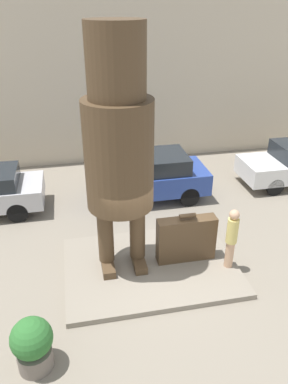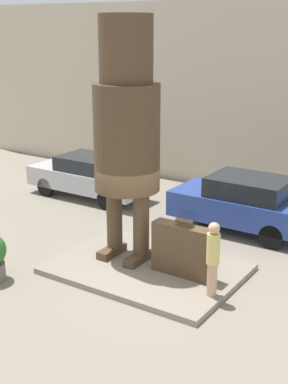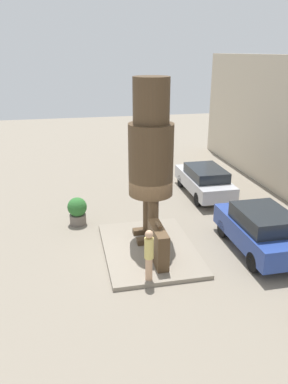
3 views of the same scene
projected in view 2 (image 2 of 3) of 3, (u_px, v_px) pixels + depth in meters
name	position (u px, v px, depth m)	size (l,w,h in m)	color
ground_plane	(147.00, 271.00, 13.22)	(60.00, 60.00, 0.00)	gray
pedestal	(147.00, 269.00, 13.20)	(4.50, 3.26, 0.14)	gray
building_backdrop	(272.00, 100.00, 18.53)	(28.00, 0.60, 6.71)	beige
statue_figure	(127.00, 122.00, 12.69)	(1.61, 1.61, 5.94)	#4C3823
giant_suitcase	(184.00, 250.00, 12.54)	(1.56, 0.39, 1.40)	#4C3823
tourist	(213.00, 256.00, 11.48)	(0.29, 0.29, 1.70)	tan
parked_car_silver	(90.00, 175.00, 18.75)	(4.37, 1.76, 1.48)	#B7B7BC
parked_car_blue	(243.00, 202.00, 15.63)	(4.08, 1.86, 1.65)	#284293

